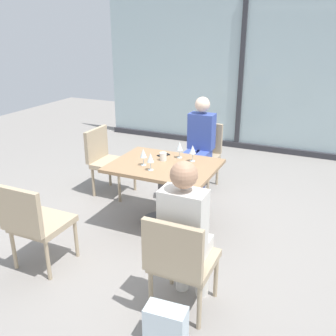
% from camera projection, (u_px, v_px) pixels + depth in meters
% --- Properties ---
extents(ground_plane, '(12.00, 12.00, 0.00)m').
position_uv_depth(ground_plane, '(164.00, 224.00, 4.35)').
color(ground_plane, gray).
extents(window_wall_backdrop, '(5.24, 0.10, 2.70)m').
position_uv_depth(window_wall_backdrop, '(241.00, 81.00, 6.63)').
color(window_wall_backdrop, '#A0B7BC').
rests_on(window_wall_backdrop, ground_plane).
extents(dining_table_main, '(1.13, 0.86, 0.73)m').
position_uv_depth(dining_table_main, '(164.00, 181.00, 4.16)').
color(dining_table_main, '#997551').
rests_on(dining_table_main, ground_plane).
extents(chair_near_window, '(0.46, 0.51, 0.87)m').
position_uv_depth(chair_near_window, '(202.00, 152.00, 5.22)').
color(chair_near_window, tan).
rests_on(chair_near_window, ground_plane).
extents(chair_front_right, '(0.46, 0.50, 0.87)m').
position_uv_depth(chair_front_right, '(180.00, 259.00, 2.84)').
color(chair_front_right, tan).
rests_on(chair_front_right, ground_plane).
extents(chair_front_left, '(0.46, 0.50, 0.87)m').
position_uv_depth(chair_front_left, '(34.00, 221.00, 3.39)').
color(chair_front_left, tan).
rests_on(chair_front_left, ground_plane).
extents(chair_far_left, '(0.50, 0.46, 0.87)m').
position_uv_depth(chair_far_left, '(107.00, 157.00, 5.00)').
color(chair_far_left, tan).
rests_on(chair_far_left, ground_plane).
extents(person_near_window, '(0.34, 0.39, 1.26)m').
position_uv_depth(person_near_window, '(200.00, 139.00, 5.06)').
color(person_near_window, '#384C9E').
rests_on(person_near_window, ground_plane).
extents(person_front_right, '(0.34, 0.39, 1.26)m').
position_uv_depth(person_front_right, '(186.00, 229.00, 2.86)').
color(person_front_right, silver).
rests_on(person_front_right, ground_plane).
extents(wine_glass_0, '(0.07, 0.07, 0.18)m').
position_uv_depth(wine_glass_0, '(193.00, 150.00, 4.13)').
color(wine_glass_0, silver).
rests_on(wine_glass_0, dining_table_main).
extents(wine_glass_1, '(0.07, 0.07, 0.18)m').
position_uv_depth(wine_glass_1, '(180.00, 147.00, 4.24)').
color(wine_glass_1, silver).
rests_on(wine_glass_1, dining_table_main).
extents(wine_glass_2, '(0.07, 0.07, 0.18)m').
position_uv_depth(wine_glass_2, '(150.00, 158.00, 3.87)').
color(wine_glass_2, silver).
rests_on(wine_glass_2, dining_table_main).
extents(wine_glass_3, '(0.07, 0.07, 0.18)m').
position_uv_depth(wine_glass_3, '(143.00, 153.00, 4.01)').
color(wine_glass_3, silver).
rests_on(wine_glass_3, dining_table_main).
extents(coffee_cup, '(0.08, 0.08, 0.09)m').
position_uv_depth(coffee_cup, '(163.00, 157.00, 4.18)').
color(coffee_cup, white).
rests_on(coffee_cup, dining_table_main).
extents(cell_phone_on_table, '(0.13, 0.16, 0.01)m').
position_uv_depth(cell_phone_on_table, '(164.00, 155.00, 4.36)').
color(cell_phone_on_table, black).
rests_on(cell_phone_on_table, dining_table_main).
extents(handbag_0, '(0.32, 0.21, 0.28)m').
position_uv_depth(handbag_0, '(180.00, 192.00, 4.83)').
color(handbag_0, '#232328').
rests_on(handbag_0, ground_plane).
extents(handbag_1, '(0.31, 0.18, 0.28)m').
position_uv_depth(handbag_1, '(166.00, 324.00, 2.70)').
color(handbag_1, silver).
rests_on(handbag_1, ground_plane).
extents(handbag_2, '(0.34, 0.26, 0.28)m').
position_uv_depth(handbag_2, '(171.00, 188.00, 4.95)').
color(handbag_2, silver).
rests_on(handbag_2, ground_plane).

